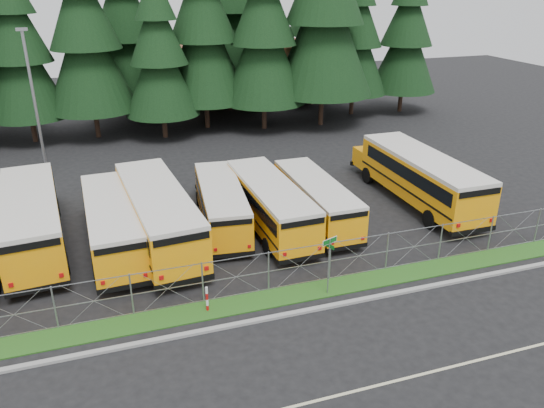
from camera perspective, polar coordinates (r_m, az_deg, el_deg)
The scene contains 27 objects.
ground at distance 25.56m, azimuth 1.09°, elevation -7.75°, with size 120.00×120.00×0.00m, color black.
curb at distance 23.10m, azimuth 3.68°, elevation -11.39°, with size 50.00×0.25×0.12m, color gray.
grass_verge at distance 24.20m, azimuth 2.44°, elevation -9.66°, with size 50.00×1.40×0.06m, color #1B4E16.
road_lane_line at distance 19.69m, azimuth 9.27°, elevation -19.16°, with size 50.00×0.12×0.01m, color beige.
chainlink_fence at distance 24.24m, azimuth 1.90°, elevation -6.88°, with size 44.00×0.10×2.00m, color gray, non-canonical shape.
brick_building at distance 62.89m, azimuth -6.00°, elevation 13.96°, with size 22.00×10.00×6.00m, color brown.
bus_1 at distance 30.07m, azimuth -24.40°, elevation -1.65°, with size 2.80×11.85×3.11m, color #FF9B08, non-canonical shape.
bus_2 at distance 28.54m, azimuth -16.79°, elevation -2.13°, with size 2.52×10.68×2.80m, color #FF9B08, non-canonical shape.
bus_3 at distance 28.62m, azimuth -12.27°, elevation -1.18°, with size 2.83×11.98×3.14m, color #FF9B08, non-canonical shape.
bus_4 at distance 30.09m, azimuth -5.53°, elevation -0.08°, with size 2.31×9.79×2.57m, color #FF9B08, non-canonical shape.
bus_5 at distance 29.67m, azimuth -0.40°, elevation -0.06°, with size 2.53×10.71×2.81m, color #FF9B08, non-canonical shape.
bus_6 at distance 30.65m, azimuth 4.50°, elevation 0.43°, with size 2.32×9.84×2.58m, color #FF9B08, non-canonical shape.
bus_east at distance 34.17m, azimuth 15.38°, elevation 2.68°, with size 2.90×12.27×3.22m, color #FF9B08, non-canonical shape.
street_sign at distance 23.34m, azimuth 6.17°, elevation -5.39°, with size 0.79×0.52×2.81m.
striped_bollard at distance 22.97m, azimuth -7.00°, elevation -10.14°, with size 0.11×0.11×1.20m, color #B20C0C.
light_standard at distance 39.43m, azimuth -24.19°, elevation 10.12°, with size 0.70×0.35×10.14m.
conifer_2 at distance 48.99m, azimuth -25.51°, elevation 14.44°, with size 6.70×6.70×14.81m, color black, non-canonical shape.
conifer_3 at distance 48.32m, azimuth -19.43°, elevation 16.43°, with size 7.58×7.58×16.77m, color black, non-canonical shape.
conifer_4 at distance 46.86m, azimuth -12.08°, elevation 15.32°, with size 6.33×6.33×14.01m, color black, non-canonical shape.
conifer_5 at distance 49.29m, azimuth -7.44°, elevation 17.93°, with size 7.82×7.82×17.30m, color black, non-canonical shape.
conifer_6 at distance 48.64m, azimuth -0.90°, elevation 17.72°, with size 7.58×7.58×16.76m, color black, non-canonical shape.
conifer_7 at distance 50.07m, azimuth 5.68°, elevation 19.86°, with size 9.21×9.21×20.38m, color black, non-canonical shape.
conifer_8 at distance 54.89m, azimuth 8.96°, elevation 17.16°, with size 6.76×6.76×14.95m, color black, non-canonical shape.
conifer_9 at distance 57.08m, azimuth 14.25°, elevation 16.95°, with size 6.73×6.73×14.88m, color black, non-canonical shape.
conifer_11 at distance 53.27m, azimuth -15.53°, elevation 17.46°, with size 7.61×7.61×16.83m, color black, non-canonical shape.
conifer_12 at distance 55.95m, azimuth -4.91°, elevation 21.01°, with size 9.88×9.88×21.85m, color black, non-canonical shape.
conifer_13 at distance 58.87m, azimuth 4.53°, elevation 18.43°, with size 7.37×7.37×16.30m, color black, non-canonical shape.
Camera 1 is at (-7.32, -20.60, 13.24)m, focal length 35.00 mm.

